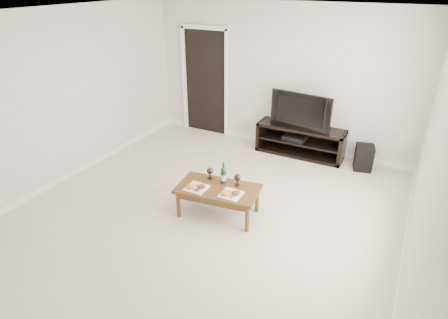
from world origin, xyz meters
TOP-DOWN VIEW (x-y plane):
  - floor at (0.00, 0.00)m, footprint 5.50×5.50m
  - back_wall at (0.00, 2.77)m, footprint 5.00×0.04m
  - ceiling at (0.00, 0.00)m, footprint 5.00×5.50m
  - doorway at (-1.55, 2.73)m, footprint 0.90×0.02m
  - media_console at (0.56, 2.50)m, footprint 1.56×0.45m
  - television at (0.56, 2.50)m, footprint 1.11×0.28m
  - av_receiver at (0.46, 2.48)m, footprint 0.42×0.33m
  - subwoofer at (1.69, 2.44)m, footprint 0.35×0.35m
  - coffee_table at (0.15, 0.13)m, footprint 1.17×0.74m
  - plate_left at (-0.09, -0.02)m, footprint 0.27×0.27m
  - plate_right at (0.39, 0.04)m, footprint 0.27×0.27m
  - wine_bottle at (0.16, 0.28)m, footprint 0.07×0.07m
  - goblet_left at (-0.07, 0.30)m, footprint 0.09×0.09m
  - goblet_right at (0.35, 0.31)m, footprint 0.09×0.09m

SIDE VIEW (x-z plane):
  - floor at x=0.00m, z-range 0.00..0.00m
  - coffee_table at x=0.15m, z-range 0.00..0.42m
  - subwoofer at x=1.69m, z-range 0.00..0.43m
  - media_console at x=0.56m, z-range 0.00..0.55m
  - av_receiver at x=0.46m, z-range 0.29..0.36m
  - plate_left at x=-0.09m, z-range 0.42..0.49m
  - plate_right at x=0.39m, z-range 0.42..0.49m
  - goblet_left at x=-0.07m, z-range 0.42..0.59m
  - goblet_right at x=0.35m, z-range 0.42..0.59m
  - wine_bottle at x=0.16m, z-range 0.42..0.77m
  - television at x=0.56m, z-range 0.55..1.18m
  - doorway at x=-1.55m, z-range 0.00..2.05m
  - back_wall at x=0.00m, z-range 0.00..2.60m
  - ceiling at x=0.00m, z-range 2.60..2.64m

